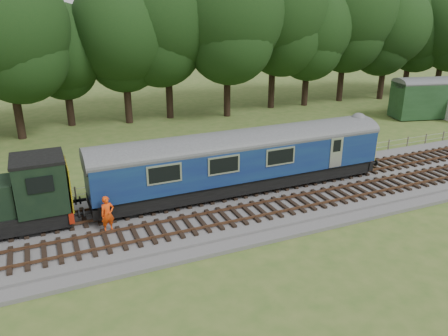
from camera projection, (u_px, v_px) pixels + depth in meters
name	position (u px, v px, depth m)	size (l,w,h in m)	color
ground	(289.00, 197.00, 26.69)	(120.00, 120.00, 0.00)	#3D5C22
ballast	(289.00, 195.00, 26.63)	(70.00, 7.00, 0.35)	#4C4C4F
track_north	(278.00, 183.00, 27.75)	(67.20, 2.40, 0.21)	black
track_south	(304.00, 201.00, 25.17)	(67.20, 2.40, 0.21)	black
fence	(255.00, 173.00, 30.55)	(64.00, 0.12, 1.00)	#6B6054
tree_line	(178.00, 117.00, 45.56)	(70.00, 8.00, 18.00)	black
dmu_railcar	(242.00, 156.00, 26.03)	(18.05, 2.86, 3.88)	black
worker	(108.00, 214.00, 21.71)	(0.69, 0.45, 1.88)	#FE460D
shed	(427.00, 101.00, 46.84)	(4.29, 4.29, 2.66)	#183619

